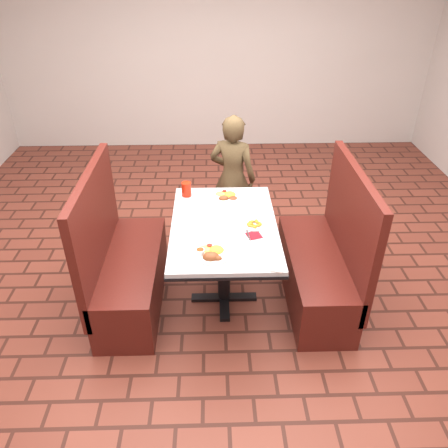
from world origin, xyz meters
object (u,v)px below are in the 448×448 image
Objects in this scene: near_dinner_plate at (211,252)px; far_dinner_plate at (227,195)px; diner_person at (233,178)px; dining_table at (224,235)px; booth_bench_left at (125,270)px; red_tumbler at (186,189)px; booth_bench_right at (322,266)px; plantain_plate at (254,225)px.

near_dinner_plate is 1.05× the size of far_dinner_plate.
near_dinner_plate is at bearing 100.97° from diner_person.
near_dinner_plate is at bearing -103.62° from dining_table.
diner_person is at bearing 48.52° from booth_bench_left.
far_dinner_plate is 0.34m from red_tumbler.
red_tumbler is (-0.34, 0.05, 0.04)m from far_dinner_plate.
booth_bench_left is 0.95× the size of diner_person.
booth_bench_right reaches higher than red_tumbler.
booth_bench_left is 0.92m from near_dinner_plate.
far_dinner_plate is 0.49m from plantain_plate.
diner_person is (0.91, 1.03, 0.30)m from booth_bench_left.
booth_bench_right is 7.04× the size of plantain_plate.
booth_bench_left is at bearing 150.46° from near_dinner_plate.
dining_table is at bearing 76.38° from near_dinner_plate.
diner_person is at bearing 53.75° from red_tumbler.
red_tumbler is at bearing 172.25° from far_dinner_plate.
booth_bench_left is 1.60m from booth_bench_right.
red_tumbler is at bearing 103.51° from near_dinner_plate.
plantain_plate is (0.32, 0.36, -0.02)m from near_dinner_plate.
dining_table is at bearing 103.04° from diner_person.
booth_bench_right is (1.60, 0.00, 0.00)m from booth_bench_left.
red_tumbler is at bearing 136.87° from plantain_plate.
far_dinner_plate is (0.04, 0.42, 0.12)m from dining_table.
red_tumbler is (-0.21, 0.86, 0.03)m from near_dinner_plate.
booth_bench_left and booth_bench_right have the same top height.
red_tumbler is (-1.10, 0.46, 0.48)m from booth_bench_right.
plantain_plate is at bearing -43.13° from red_tumbler.
booth_bench_right is 0.98m from far_dinner_plate.
red_tumbler reaches higher than far_dinner_plate.
diner_person reaches higher than red_tumbler.
diner_person is at bearing 123.56° from booth_bench_right.
diner_person reaches higher than far_dinner_plate.
diner_person is 0.64m from far_dinner_plate.
near_dinner_plate is 1.51× the size of plantain_plate.
near_dinner_plate is 0.89m from red_tumbler.
near_dinner_plate is at bearing -131.78° from plantain_plate.
plantain_plate is at bearing 115.45° from diner_person.
diner_person is 5.13× the size of far_dinner_plate.
booth_bench_left reaches higher than near_dinner_plate.
near_dinner_plate reaches higher than plantain_plate.
booth_bench_left reaches higher than dining_table.
far_dinner_plate is at bearing 26.58° from booth_bench_left.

